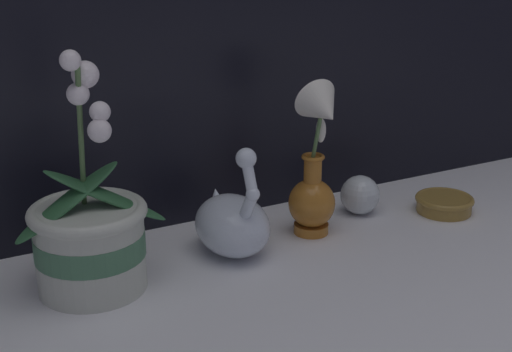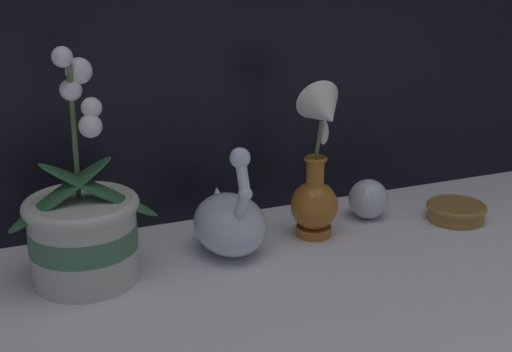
# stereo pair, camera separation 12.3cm
# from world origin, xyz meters

# --- Properties ---
(ground_plane) EXTENTS (2.80, 2.80, 0.00)m
(ground_plane) POSITION_xyz_m (0.00, 0.00, 0.00)
(ground_plane) COLOR white
(orchid_potted_plant) EXTENTS (0.24, 0.18, 0.38)m
(orchid_potted_plant) POSITION_xyz_m (-0.33, 0.11, 0.09)
(orchid_potted_plant) COLOR beige
(orchid_potted_plant) RESTS_ON ground_plane
(swan_figurine) EXTENTS (0.12, 0.18, 0.20)m
(swan_figurine) POSITION_xyz_m (-0.08, 0.12, 0.06)
(swan_figurine) COLOR silver
(swan_figurine) RESTS_ON ground_plane
(blue_vase) EXTENTS (0.09, 0.12, 0.29)m
(blue_vase) POSITION_xyz_m (0.08, 0.12, 0.12)
(blue_vase) COLOR #B26B23
(blue_vase) RESTS_ON ground_plane
(glass_sphere) EXTENTS (0.08, 0.08, 0.08)m
(glass_sphere) POSITION_xyz_m (0.22, 0.16, 0.04)
(glass_sphere) COLOR silver
(glass_sphere) RESTS_ON ground_plane
(amber_dish) EXTENTS (0.11, 0.11, 0.03)m
(amber_dish) POSITION_xyz_m (0.37, 0.09, 0.02)
(amber_dish) COLOR olive
(amber_dish) RESTS_ON ground_plane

